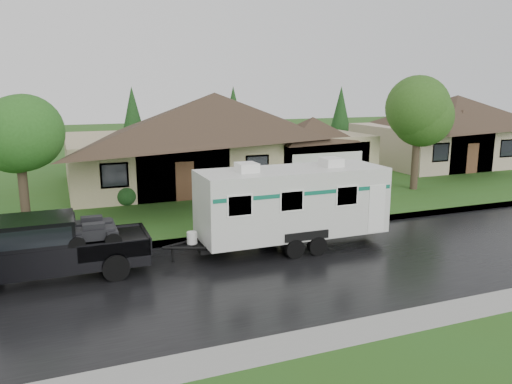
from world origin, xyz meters
The scene contains 11 objects.
ground centered at (0.00, 0.00, 0.00)m, with size 140.00×140.00×0.00m, color #2D551A.
road centered at (0.00, -2.00, 0.01)m, with size 140.00×8.00×0.01m, color black.
curb centered at (0.00, 2.25, 0.07)m, with size 140.00×0.50×0.15m, color gray.
lawn centered at (0.00, 15.00, 0.07)m, with size 140.00×26.00×0.15m, color #2D551A.
house_main centered at (2.29, 13.84, 3.59)m, with size 19.44×10.80×6.90m.
house_neighbor centered at (22.27, 14.34, 3.32)m, with size 15.12×9.72×6.45m.
tree_left_green centered at (-8.88, 6.67, 4.08)m, with size 3.43×3.43×5.67m.
tree_right_green centered at (12.11, 7.01, 4.56)m, with size 3.84×3.84×6.35m.
shrub_row centered at (2.00, 9.30, 0.65)m, with size 13.60×1.00×1.00m.
pickup_truck centered at (-7.98, 0.21, 1.10)m, with size 6.18×2.35×2.06m.
travel_trailer centered at (0.83, 0.21, 1.81)m, with size 7.62×2.68×3.42m.
Camera 1 is at (-7.30, -16.56, 6.15)m, focal length 35.00 mm.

